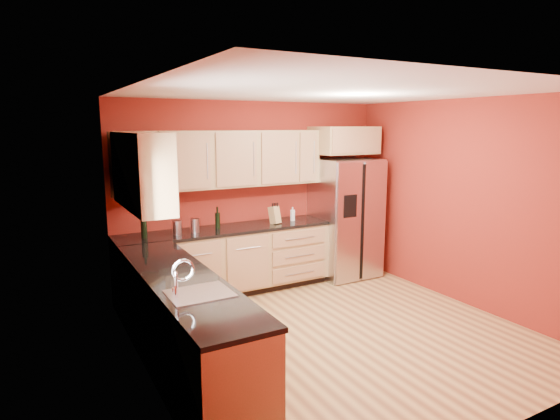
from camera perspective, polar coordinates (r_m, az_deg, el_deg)
name	(u,v)px	position (r m, az deg, el deg)	size (l,w,h in m)	color
floor	(333,333)	(5.39, 6.47, -14.65)	(4.00, 4.00, 0.00)	brown
ceiling	(338,92)	(4.90, 7.10, 14.12)	(4.00, 4.00, 0.00)	white
wall_back	(253,194)	(6.68, -3.26, 1.95)	(4.00, 0.04, 2.60)	maroon
wall_front	(505,267)	(3.60, 25.74, -6.28)	(4.00, 0.04, 2.60)	maroon
wall_left	(144,240)	(4.17, -16.23, -3.51)	(0.04, 4.00, 2.60)	maroon
wall_right	(465,203)	(6.35, 21.62, 0.80)	(0.04, 4.00, 2.60)	maroon
base_cabinets_back	(227,263)	(6.38, -6.48, -6.41)	(2.90, 0.60, 0.88)	#9E834C
base_cabinets_left	(182,327)	(4.51, -11.85, -13.78)	(0.60, 2.80, 0.88)	#9E834C
countertop_back	(227,230)	(6.26, -6.53, -2.40)	(2.90, 0.62, 0.04)	black
countertop_left	(181,279)	(4.35, -11.95, -8.22)	(0.62, 2.80, 0.04)	black
upper_cabinets_back	(242,159)	(6.38, -4.70, 6.28)	(2.30, 0.33, 0.75)	#9E834C
upper_cabinets_left	(141,171)	(4.82, -16.56, 4.62)	(0.33, 1.35, 0.75)	#9E834C
corner_upper_cabinet	(137,163)	(5.78, -17.01, 5.46)	(0.62, 0.33, 0.75)	#9E834C
over_fridge_cabinet	(344,140)	(7.06, 7.79, 8.43)	(0.92, 0.60, 0.40)	#9E834C
refrigerator	(345,218)	(7.13, 7.93, -0.95)	(0.90, 0.75, 1.78)	#B5B5BA
window	(160,221)	(3.65, -14.36, -1.34)	(0.03, 0.90, 1.00)	white
sink_faucet	(199,276)	(3.85, -9.83, -7.96)	(0.50, 0.42, 0.30)	white
canister_left	(195,225)	(6.06, -10.33, -1.87)	(0.11, 0.11, 0.18)	#B5B5BA
canister_right	(177,228)	(5.98, -12.43, -2.11)	(0.11, 0.11, 0.18)	#B5B5BA
wine_bottle_a	(217,218)	(6.22, -7.63, -0.94)	(0.07, 0.07, 0.29)	black
wine_bottle_b	(144,225)	(5.88, -16.28, -1.72)	(0.07, 0.07, 0.33)	black
knife_block	(275,215)	(6.49, -0.66, -0.61)	(0.12, 0.11, 0.24)	tan
soap_dispenser	(293,214)	(6.69, 1.54, -0.48)	(0.07, 0.07, 0.20)	white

